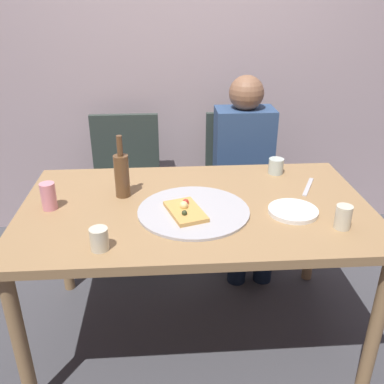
% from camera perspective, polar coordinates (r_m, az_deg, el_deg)
% --- Properties ---
extents(ground_plane, '(8.00, 8.00, 0.00)m').
position_cam_1_polar(ground_plane, '(2.34, 0.43, -18.08)').
color(ground_plane, '#424247').
extents(back_wall, '(6.00, 0.10, 2.60)m').
position_cam_1_polar(back_wall, '(2.93, -1.39, 19.39)').
color(back_wall, '#B29EA3').
rests_on(back_wall, ground_plane).
extents(dining_table, '(1.57, 0.92, 0.74)m').
position_cam_1_polar(dining_table, '(1.94, 0.49, -3.67)').
color(dining_table, '#99754C').
rests_on(dining_table, ground_plane).
extents(pizza_tray, '(0.49, 0.49, 0.01)m').
position_cam_1_polar(pizza_tray, '(1.84, 0.21, -2.58)').
color(pizza_tray, '#ADADB2').
rests_on(pizza_tray, dining_table).
extents(pizza_slice_last, '(0.19, 0.25, 0.05)m').
position_cam_1_polar(pizza_slice_last, '(1.80, -0.90, -2.53)').
color(pizza_slice_last, tan).
rests_on(pizza_slice_last, pizza_tray).
extents(wine_bottle, '(0.07, 0.07, 0.29)m').
position_cam_1_polar(wine_bottle, '(1.97, -9.47, 2.38)').
color(wine_bottle, brown).
rests_on(wine_bottle, dining_table).
extents(tumbler_near, '(0.08, 0.08, 0.08)m').
position_cam_1_polar(tumbler_near, '(2.26, 11.29, 3.47)').
color(tumbler_near, '#B7C6BC').
rests_on(tumbler_near, dining_table).
extents(tumbler_far, '(0.07, 0.07, 0.10)m').
position_cam_1_polar(tumbler_far, '(1.80, 19.78, -3.20)').
color(tumbler_far, beige).
rests_on(tumbler_far, dining_table).
extents(wine_glass, '(0.07, 0.07, 0.09)m').
position_cam_1_polar(wine_glass, '(1.60, -12.43, -6.23)').
color(wine_glass, beige).
rests_on(wine_glass, dining_table).
extents(soda_can, '(0.07, 0.07, 0.12)m').
position_cam_1_polar(soda_can, '(1.95, -18.83, -0.53)').
color(soda_can, pink).
rests_on(soda_can, dining_table).
extents(plate_stack, '(0.21, 0.21, 0.02)m').
position_cam_1_polar(plate_stack, '(1.88, 13.51, -2.52)').
color(plate_stack, white).
rests_on(plate_stack, dining_table).
extents(table_knife, '(0.12, 0.21, 0.01)m').
position_cam_1_polar(table_knife, '(2.15, 15.43, 0.68)').
color(table_knife, '#B7B7BC').
rests_on(table_knife, dining_table).
extents(chair_left, '(0.44, 0.44, 0.90)m').
position_cam_1_polar(chair_left, '(2.79, -8.92, 1.98)').
color(chair_left, '#2D3833').
rests_on(chair_left, ground_plane).
extents(chair_right, '(0.44, 0.44, 0.90)m').
position_cam_1_polar(chair_right, '(2.82, 6.54, 2.41)').
color(chair_right, '#2D3833').
rests_on(chair_right, ground_plane).
extents(guest_in_sweater, '(0.36, 0.56, 1.17)m').
position_cam_1_polar(guest_in_sweater, '(2.63, 7.24, 3.68)').
color(guest_in_sweater, navy).
rests_on(guest_in_sweater, ground_plane).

